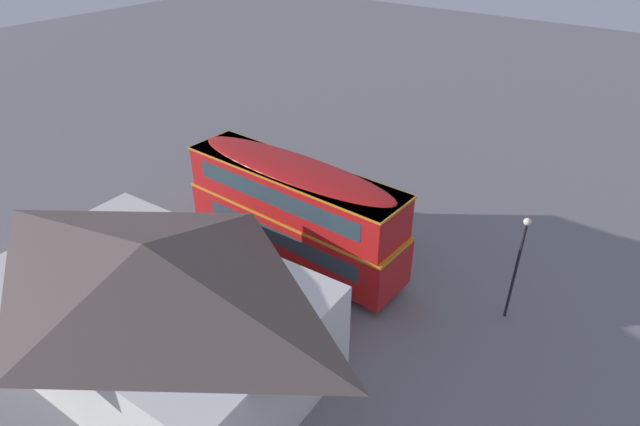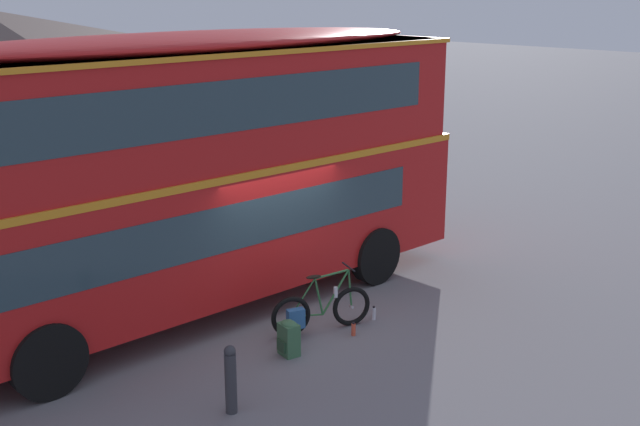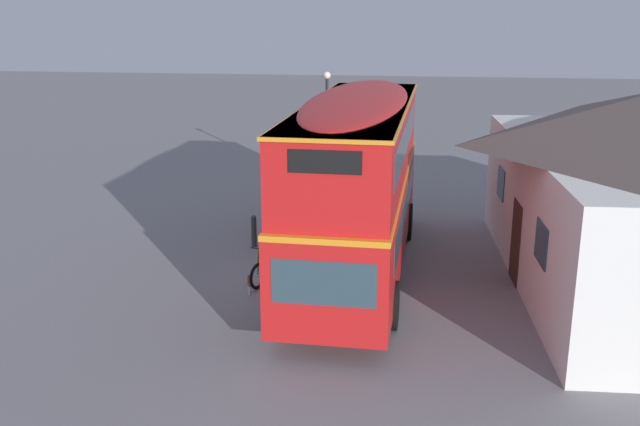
# 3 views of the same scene
# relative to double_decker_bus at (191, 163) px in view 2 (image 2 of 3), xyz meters

# --- Properties ---
(ground_plane) EXTENTS (120.00, 120.00, 0.00)m
(ground_plane) POSITION_rel_double_decker_bus_xyz_m (0.85, -1.07, -2.64)
(ground_plane) COLOR slate
(double_decker_bus) EXTENTS (10.67, 2.87, 4.79)m
(double_decker_bus) POSITION_rel_double_decker_bus_xyz_m (0.00, 0.00, 0.00)
(double_decker_bus) COLOR black
(double_decker_bus) RESTS_ON ground
(touring_bicycle) EXTENTS (1.67, 0.75, 1.06)m
(touring_bicycle) POSITION_rel_double_decker_bus_xyz_m (0.87, -2.14, -2.27)
(touring_bicycle) COLOR black
(touring_bicycle) RESTS_ON ground
(backpack_on_ground) EXTENTS (0.34, 0.35, 0.56)m
(backpack_on_ground) POSITION_rel_double_decker_bus_xyz_m (-0.07, -2.44, -2.35)
(backpack_on_ground) COLOR #386642
(backpack_on_ground) RESTS_ON ground
(water_bottle_red_squeeze) EXTENTS (0.07, 0.07, 0.23)m
(water_bottle_red_squeeze) POSITION_rel_double_decker_bus_xyz_m (1.16, -2.65, -2.54)
(water_bottle_red_squeeze) COLOR #D84C33
(water_bottle_red_squeeze) RESTS_ON ground
(water_bottle_clear_plastic) EXTENTS (0.07, 0.07, 0.24)m
(water_bottle_clear_plastic) POSITION_rel_double_decker_bus_xyz_m (1.88, -2.45, -2.53)
(water_bottle_clear_plastic) COLOR silver
(water_bottle_clear_plastic) RESTS_ON ground
(kerb_bollard) EXTENTS (0.16, 0.16, 0.97)m
(kerb_bollard) POSITION_rel_double_decker_bus_xyz_m (-1.80, -3.20, -2.15)
(kerb_bollard) COLOR #333338
(kerb_bollard) RESTS_ON ground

